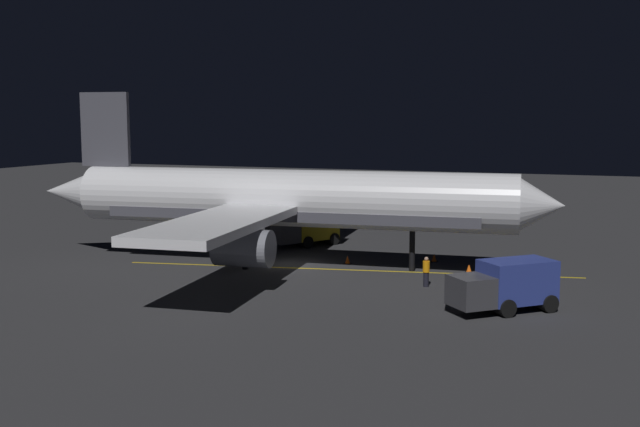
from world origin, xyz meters
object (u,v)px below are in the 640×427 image
at_px(airliner, 283,201).
at_px(catering_truck, 307,229).
at_px(traffic_cone_under_wing, 348,260).
at_px(baggage_truck, 507,286).
at_px(traffic_cone_near_right, 434,258).
at_px(ground_crew_worker, 426,271).
at_px(traffic_cone_near_left, 469,268).

xyz_separation_m(airliner, catering_truck, (-7.47, -1.32, -2.99)).
distance_m(catering_truck, traffic_cone_under_wing, 7.91).
relative_size(airliner, catering_truck, 6.28).
distance_m(baggage_truck, traffic_cone_near_right, 13.38).
distance_m(ground_crew_worker, traffic_cone_near_right, 7.82).
bearing_deg(traffic_cone_near_right, traffic_cone_near_left, 45.86).
relative_size(ground_crew_worker, traffic_cone_under_wing, 3.16).
bearing_deg(ground_crew_worker, traffic_cone_near_right, -171.07).
height_order(traffic_cone_near_left, traffic_cone_near_right, same).
distance_m(airliner, traffic_cone_near_left, 12.74).
relative_size(airliner, traffic_cone_near_left, 64.88).
bearing_deg(traffic_cone_under_wing, traffic_cone_near_right, 118.00).
bearing_deg(traffic_cone_near_left, catering_truck, -113.48).
bearing_deg(baggage_truck, airliner, -115.49).
relative_size(airliner, traffic_cone_near_right, 64.88).
height_order(ground_crew_worker, traffic_cone_near_left, ground_crew_worker).
bearing_deg(traffic_cone_near_left, ground_crew_worker, -17.92).
xyz_separation_m(traffic_cone_near_right, traffic_cone_under_wing, (2.78, -5.22, 0.00)).
height_order(catering_truck, traffic_cone_under_wing, catering_truck).
xyz_separation_m(catering_truck, traffic_cone_near_right, (3.05, 10.48, -1.00)).
height_order(baggage_truck, traffic_cone_near_left, baggage_truck).
xyz_separation_m(catering_truck, ground_crew_worker, (10.74, 11.69, -0.36)).
xyz_separation_m(baggage_truck, traffic_cone_near_left, (-9.05, -3.45, -1.03)).
relative_size(baggage_truck, traffic_cone_near_left, 9.76).
distance_m(airliner, ground_crew_worker, 11.39).
distance_m(catering_truck, traffic_cone_near_right, 10.96).
relative_size(ground_crew_worker, traffic_cone_near_right, 3.16).
xyz_separation_m(airliner, baggage_truck, (7.36, 15.43, -2.95)).
bearing_deg(baggage_truck, ground_crew_worker, -128.91).
relative_size(airliner, traffic_cone_under_wing, 64.88).
distance_m(baggage_truck, catering_truck, 22.37).
bearing_deg(traffic_cone_under_wing, baggage_truck, 51.93).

